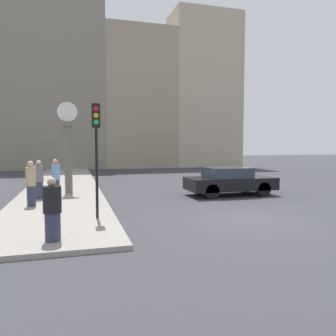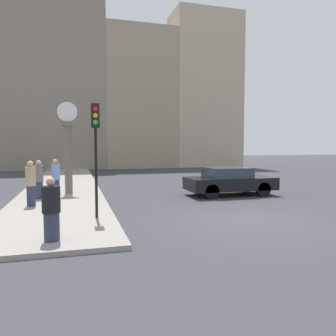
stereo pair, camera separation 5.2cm
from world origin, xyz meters
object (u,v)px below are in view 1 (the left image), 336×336
pedestrian_blue_stripe (56,178)px  pedestrian_tan_coat (31,184)px  sedan_car (229,181)px  pedestrian_grey_jacket (39,180)px  traffic_light_near (96,136)px  street_clock (68,149)px  pedestrian_black_jacket (52,210)px

pedestrian_blue_stripe → pedestrian_tan_coat: size_ratio=0.98×
sedan_car → pedestrian_grey_jacket: (-8.84, 0.59, 0.26)m
traffic_light_near → pedestrian_blue_stripe: bearing=106.4°
pedestrian_grey_jacket → street_clock: bearing=51.2°
pedestrian_black_jacket → street_clock: bearing=88.2°
pedestrian_black_jacket → pedestrian_grey_jacket: bearing=97.9°
sedan_car → pedestrian_blue_stripe: 8.26m
pedestrian_blue_stripe → pedestrian_black_jacket: 7.37m
pedestrian_blue_stripe → sedan_car: bearing=-8.0°
pedestrian_grey_jacket → pedestrian_blue_stripe: bearing=40.2°
sedan_car → pedestrian_grey_jacket: 8.86m
traffic_light_near → pedestrian_tan_coat: traffic_light_near is taller
pedestrian_blue_stripe → pedestrian_grey_jacket: (-0.67, -0.57, -0.01)m
pedestrian_tan_coat → pedestrian_grey_jacket: size_ratio=1.03×
sedan_car → pedestrian_black_jacket: bearing=-141.8°
street_clock → pedestrian_black_jacket: street_clock is taller
sedan_car → traffic_light_near: traffic_light_near is taller
street_clock → traffic_light_near: bearing=-81.0°
pedestrian_tan_coat → pedestrian_black_jacket: (1.07, -5.05, -0.11)m
traffic_light_near → street_clock: (-0.96, 6.03, -0.46)m
sedan_car → pedestrian_black_jacket: pedestrian_black_jacket is taller
sedan_car → traffic_light_near: 8.01m
street_clock → pedestrian_tan_coat: (-1.34, -3.25, -1.29)m
pedestrian_black_jacket → pedestrian_grey_jacket: (-0.95, 6.80, 0.08)m
sedan_car → pedestrian_tan_coat: pedestrian_tan_coat is taller
street_clock → pedestrian_black_jacket: size_ratio=2.84×
pedestrian_black_jacket → sedan_car: bearing=38.2°
street_clock → pedestrian_black_jacket: (-0.27, -8.31, -1.40)m
street_clock → pedestrian_grey_jacket: bearing=-128.8°
street_clock → pedestrian_tan_coat: 3.75m
street_clock → pedestrian_blue_stripe: street_clock is taller
traffic_light_near → street_clock: size_ratio=0.82×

